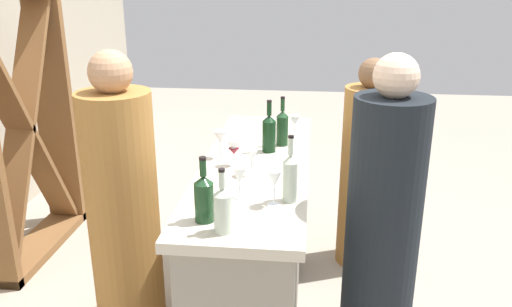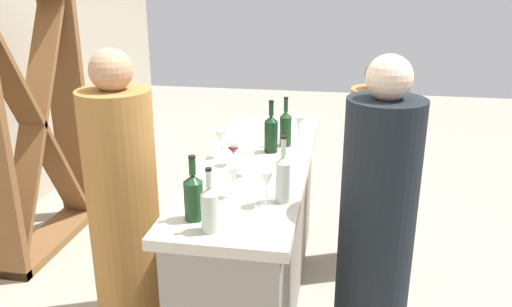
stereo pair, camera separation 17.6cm
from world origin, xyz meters
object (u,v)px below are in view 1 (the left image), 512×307
Objects in this scene: wine_bottle_leftmost_clear_pale at (222,209)px; wine_bottle_center_clear_pale at (290,177)px; wine_bottle_second_right_dark_green at (269,132)px; wine_glass_near_left at (294,122)px; wine_glass_near_center at (274,180)px; person_center_guest at (366,174)px; wine_glass_far_center at (234,149)px; wine_glass_far_right at (220,138)px; wine_glass_near_right at (251,156)px; person_left_guest at (382,238)px; wine_bottle_second_left_olive_green at (204,197)px; wine_glass_far_left at (240,177)px; wine_bottle_rightmost_olive_green at (282,127)px; person_right_guest at (123,208)px; wine_rack at (21,128)px.

wine_bottle_leftmost_clear_pale is 0.42m from wine_bottle_center_clear_pale.
wine_glass_near_left is at bearing -29.21° from wine_bottle_second_right_dark_green.
wine_bottle_center_clear_pale is 0.09m from wine_glass_near_center.
wine_glass_near_center is (-1.00, 0.05, 0.01)m from wine_glass_near_left.
wine_glass_near_left is 0.11× the size of person_center_guest.
wine_glass_far_center is 0.15m from wine_glass_far_right.
wine_bottle_center_clear_pale is (0.34, -0.26, 0.02)m from wine_bottle_leftmost_clear_pale.
person_left_guest is at bearing -114.81° from wine_glass_near_right.
person_left_guest reaches higher than wine_glass_near_center.
wine_bottle_center_clear_pale is 0.52m from person_left_guest.
wine_glass_far_left is (0.26, -0.12, -0.00)m from wine_bottle_second_left_olive_green.
wine_bottle_rightmost_olive_green is 2.06× the size of wine_glass_near_right.
person_left_guest is (-0.30, -0.65, -0.28)m from wine_glass_near_right.
wine_glass_near_right is at bearing 25.21° from person_right_guest.
wine_rack reaches higher than person_right_guest.
person_center_guest reaches higher than wine_glass_far_right.
wine_bottle_second_left_olive_green is at bearing 123.15° from wine_glass_near_center.
wine_rack reaches higher than wine_bottle_center_clear_pale.
wine_glass_near_center is (-0.88, -0.02, 0.01)m from wine_bottle_rightmost_olive_green.
wine_glass_far_right is 1.06m from person_left_guest.
wine_bottle_second_right_dark_green is (0.93, -0.20, 0.01)m from wine_bottle_second_left_olive_green.
wine_rack is at bearing 62.50° from wine_bottle_center_clear_pale.
wine_glass_far_center is at bearing 12.10° from wine_glass_far_left.
wine_rack is 6.64× the size of wine_bottle_leftmost_clear_pale.
wine_glass_far_left is 0.77m from person_right_guest.
person_center_guest is (0.52, -0.89, -0.38)m from wine_glass_far_right.
wine_glass_near_center is at bearing -113.09° from wine_glass_far_left.
person_left_guest reaches higher than wine_glass_far_center.
wine_bottle_rightmost_olive_green reaches higher than wine_glass_far_right.
wine_bottle_second_right_dark_green reaches higher than wine_glass_near_right.
wine_glass_near_center is 1.10× the size of wine_glass_far_left.
wine_glass_far_center is at bearing -15.37° from person_left_guest.
wine_bottle_leftmost_clear_pale reaches higher than wine_glass_far_left.
wine_glass_near_right is at bearing -141.04° from wine_glass_far_center.
person_right_guest reaches higher than wine_glass_near_center.
person_center_guest reaches higher than wine_glass_far_left.
wine_glass_far_left is (-0.29, 0.02, -0.00)m from wine_glass_near_right.
wine_glass_near_left is (1.18, -0.34, 0.01)m from wine_bottle_second_left_olive_green.
wine_rack is at bearing 67.85° from wine_glass_near_right.
person_center_guest is at bearing -33.52° from wine_glass_far_left.
wine_glass_near_center is 0.11× the size of person_right_guest.
wine_glass_far_right is at bearing 37.29° from wine_bottle_center_clear_pale.
wine_glass_near_right is (0.64, -0.04, 0.00)m from wine_bottle_leftmost_clear_pale.
person_left_guest is (-0.97, -2.30, -0.17)m from wine_rack.
wine_bottle_second_right_dark_green reaches higher than wine_glass_far_left.
wine_glass_near_right is 0.10× the size of person_center_guest.
person_center_guest reaches higher than wine_glass_far_center.
wine_bottle_rightmost_olive_green is (1.16, -0.17, 0.01)m from wine_bottle_leftmost_clear_pale.
wine_glass_far_center is at bearing 36.83° from wine_bottle_center_clear_pale.
wine_bottle_second_right_dark_green is 1.82× the size of wine_glass_near_center.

